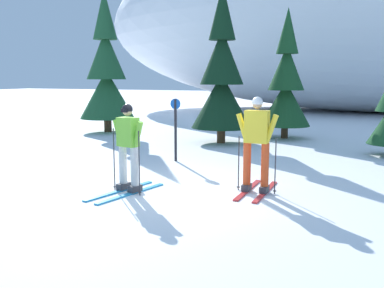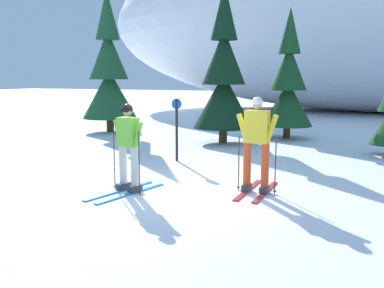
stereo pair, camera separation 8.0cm
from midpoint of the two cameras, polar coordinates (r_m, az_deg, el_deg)
The scene contains 8 objects.
ground_plane at distance 8.28m, azimuth -2.36°, elevation -6.50°, with size 120.00×120.00×0.00m, color white.
skier_yellow_jacket at distance 8.11m, azimuth 8.43°, elevation 0.24°, with size 0.82×1.65×1.85m.
skier_lime_jacket at distance 8.19m, azimuth -8.92°, elevation -0.41°, with size 0.84×1.82×1.71m.
pine_tree_far_left at distance 17.55m, azimuth -11.62°, elevation 9.31°, with size 2.18×2.18×5.65m.
pine_tree_center_left at distance 14.26m, azimuth 3.87°, elevation 8.89°, with size 2.02×2.02×5.24m.
pine_tree_center at distance 15.71m, azimuth 12.44°, elevation 7.82°, with size 1.80×1.80×4.65m.
snow_ridge_background at distance 30.13m, azimuth 24.17°, elevation 15.49°, with size 37.56×17.83×12.05m, color white.
trail_marker_post at distance 11.15m, azimuth -2.44°, elevation 2.42°, with size 0.28×0.07×1.66m.
Camera 1 is at (3.28, -7.27, 2.21)m, focal length 39.51 mm.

